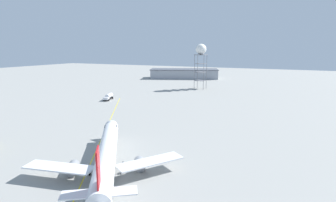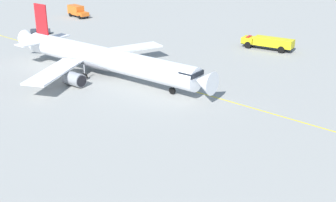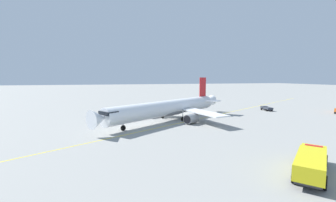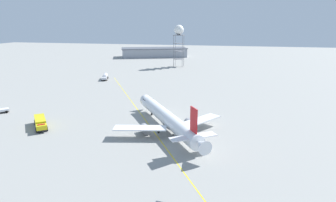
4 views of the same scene
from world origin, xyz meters
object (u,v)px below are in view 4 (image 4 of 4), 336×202
fire_tender_truck (40,122)px  pushback_tug_truck (2,110)px  fuel_tanker_truck (105,76)px  radar_tower (179,32)px  airliner_main (168,119)px

fire_tender_truck → pushback_tug_truck: (20.92, -9.06, -0.74)m
fuel_tanker_truck → pushback_tug_truck: 61.39m
fire_tender_truck → radar_tower: (-16.00, -123.26, 21.10)m
fuel_tanker_truck → pushback_tug_truck: fuel_tanker_truck is taller
fuel_tanker_truck → radar_tower: radar_tower is taller
radar_tower → fuel_tanker_truck: bearing=61.9°
fuel_tanker_truck → radar_tower: (-28.49, -53.40, 21.07)m
airliner_main → fire_tender_truck: size_ratio=3.78×
fuel_tanker_truck → pushback_tug_truck: size_ratio=1.87×
fuel_tanker_truck → radar_tower: size_ratio=0.33×
fire_tender_truck → pushback_tug_truck: fire_tender_truck is taller
pushback_tug_truck → airliner_main: bearing=133.3°
airliner_main → radar_tower: size_ratio=1.39×
fire_tender_truck → radar_tower: radar_tower is taller
pushback_tug_truck → radar_tower: size_ratio=0.18×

